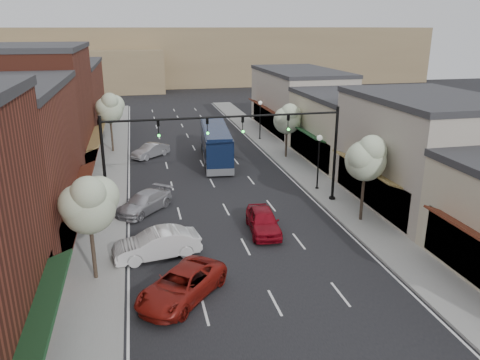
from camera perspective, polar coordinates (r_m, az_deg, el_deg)
ground at (r=25.99m, az=1.70°, el=-10.04°), size 160.00×160.00×0.00m
sidewalk_left at (r=42.54m, az=-15.65°, el=0.84°), size 2.80×73.00×0.15m
sidewalk_right at (r=44.75m, az=6.31°, el=2.27°), size 2.80×73.00×0.15m
curb_left at (r=42.48m, az=-13.77°, el=0.97°), size 0.25×73.00×0.17m
curb_right at (r=44.33m, az=4.60°, el=2.16°), size 0.25×73.00×0.17m
bldg_left_midfar at (r=43.56m, az=-23.92°, el=7.57°), size 10.14×14.10×10.90m
bldg_left_far at (r=59.34m, az=-20.99°, el=9.17°), size 10.14×18.10×8.40m
bldg_right_midnear at (r=35.24m, az=21.39°, el=3.17°), size 9.14×12.10×7.90m
bldg_right_midfar at (r=45.54m, az=13.01°, el=6.20°), size 9.14×12.10×6.40m
bldg_right_far at (r=58.19m, az=7.16°, el=9.56°), size 9.14×16.10×7.40m
hill_far at (r=112.48m, az=-10.00°, el=14.77°), size 120.00×30.00×12.00m
hill_near at (r=102.33m, az=-23.98°, el=12.07°), size 50.00×20.00×8.00m
signal_mast_right at (r=33.13m, az=7.83°, el=4.65°), size 8.22×0.46×7.00m
signal_mast_left at (r=31.12m, az=-12.03°, el=3.53°), size 8.22×0.46×7.00m
tree_right_near at (r=30.68m, az=15.21°, el=2.75°), size 2.85×2.65×5.95m
tree_right_far at (r=45.17m, az=5.83°, el=7.54°), size 2.85×2.65×5.43m
tree_left_near at (r=23.67m, az=-17.94°, el=-2.68°), size 2.85×2.65×5.69m
tree_left_far at (r=48.78m, az=-15.58°, el=8.50°), size 2.85×2.65×6.13m
lamp_post_near at (r=36.56m, az=9.59°, el=3.24°), size 0.44×0.44×4.44m
lamp_post_far at (r=52.78m, az=2.47°, el=8.08°), size 0.44×0.44×4.44m
coach_bus at (r=44.58m, az=-2.99°, el=4.50°), size 3.40×11.03×3.32m
red_hatchback at (r=29.32m, az=2.84°, el=-4.98°), size 2.17×4.60×1.52m
parked_car_a at (r=22.74m, az=-7.14°, el=-12.59°), size 5.15×5.45×1.43m
parked_car_b at (r=26.62m, az=-10.12°, el=-7.70°), size 5.02×2.44×1.59m
parked_car_c at (r=33.13m, az=-11.59°, el=-2.69°), size 4.52×4.84×1.37m
parked_car_e at (r=46.87m, az=-10.85°, el=3.54°), size 3.97×3.78×1.34m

